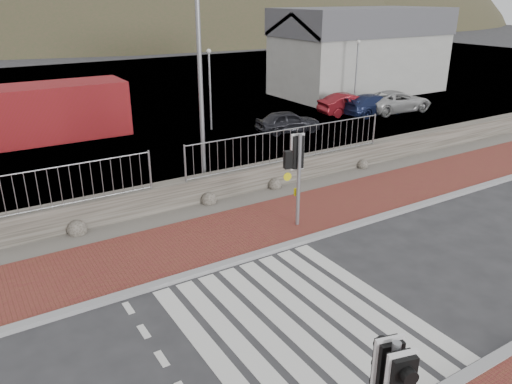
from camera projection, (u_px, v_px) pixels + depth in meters
ground at (300, 323)px, 10.83m from camera, size 220.00×220.00×0.00m
sidewalk_far at (207, 240)px, 14.37m from camera, size 40.00×3.00×0.08m
kerb_far at (232, 262)px, 13.18m from camera, size 40.00×0.25×0.12m
zebra_crossing at (300, 322)px, 10.83m from camera, size 4.62×5.60×0.01m
gravel_strip at (179, 216)px, 15.95m from camera, size 40.00×1.50×0.06m
stone_wall at (168, 196)px, 16.42m from camera, size 40.00×0.60×0.90m
railing at (167, 158)px, 15.80m from camera, size 18.07×0.07×1.22m
quay at (47, 103)px, 32.84m from camera, size 120.00×40.00×0.50m
harbor_building at (360, 51)px, 35.28m from camera, size 12.20×6.20×5.80m
hills_backdrop at (40, 167)px, 91.98m from camera, size 254.00×90.00×100.00m
traffic_signal_far at (298, 161)px, 14.53m from camera, size 0.72×0.34×2.93m
streetlight at (204, 50)px, 16.29m from camera, size 1.84×0.61×8.80m
shipping_container at (59, 111)px, 24.42m from camera, size 6.39×2.70×2.66m
car_a at (288, 122)px, 25.55m from camera, size 3.53×1.92×1.14m
car_b at (350, 104)px, 29.41m from camera, size 3.92×1.92×1.24m
car_c at (373, 105)px, 29.37m from camera, size 4.16×1.72×1.20m
car_d at (396, 101)px, 30.11m from camera, size 4.69×2.42×1.27m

